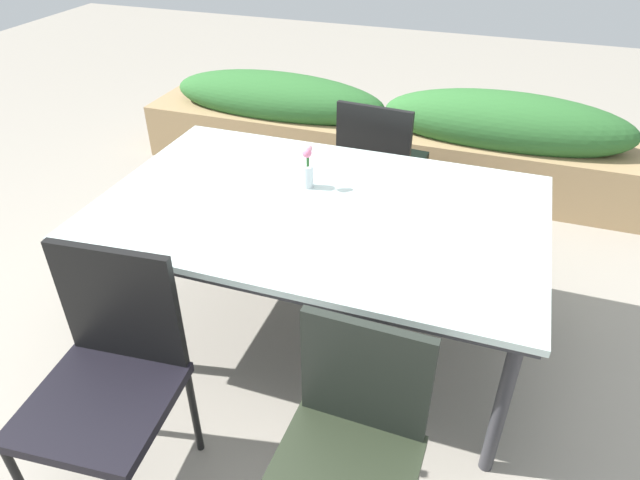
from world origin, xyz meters
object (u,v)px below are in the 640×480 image
at_px(chair_far_side, 379,160).
at_px(flower_vase, 308,168).
at_px(dining_table, 320,215).
at_px(chair_near_right, 350,444).
at_px(chair_near_left, 109,370).
at_px(planter_box, 386,133).

bearing_deg(chair_far_side, flower_vase, -94.82).
relative_size(dining_table, chair_near_right, 2.10).
relative_size(chair_near_left, flower_vase, 4.53).
distance_m(chair_near_right, planter_box, 2.74).
distance_m(chair_far_side, flower_vase, 0.88).
distance_m(dining_table, chair_near_left, 1.04).
xyz_separation_m(chair_near_right, planter_box, (-0.52, 2.68, -0.19)).
bearing_deg(chair_near_right, dining_table, -64.41).
xyz_separation_m(chair_near_right, chair_far_side, (-0.39, 1.90, -0.01)).
xyz_separation_m(dining_table, planter_box, (-0.10, 1.73, -0.34)).
height_order(chair_near_right, chair_far_side, chair_near_right).
bearing_deg(chair_far_side, chair_near_left, -98.99).
relative_size(chair_near_right, planter_box, 0.25).
height_order(chair_far_side, flower_vase, flower_vase).
distance_m(flower_vase, planter_box, 1.67).
bearing_deg(planter_box, dining_table, -86.70).
bearing_deg(chair_near_right, planter_box, -77.35).
height_order(dining_table, chair_near_left, chair_near_left).
distance_m(chair_near_right, chair_far_side, 1.94).
height_order(dining_table, planter_box, dining_table).
bearing_deg(dining_table, planter_box, 93.30).
height_order(chair_near_right, chair_near_left, chair_near_left).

